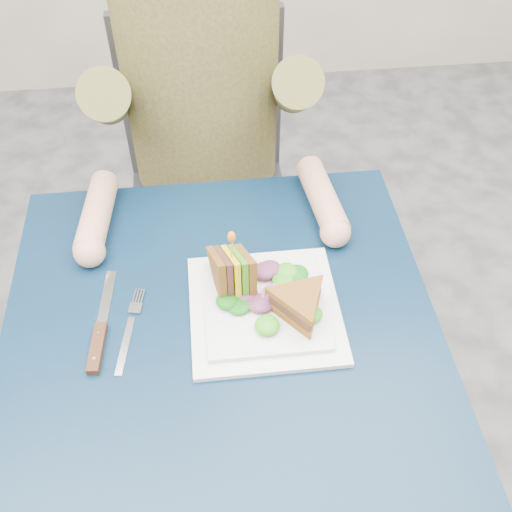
{
  "coord_description": "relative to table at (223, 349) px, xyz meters",
  "views": [
    {
      "loc": [
        -0.01,
        -0.61,
        1.57
      ],
      "look_at": [
        0.07,
        0.07,
        0.82
      ],
      "focal_mm": 42.0,
      "sensor_mm": 36.0,
      "label": 1
    }
  ],
  "objects": [
    {
      "name": "chair",
      "position": [
        0.0,
        0.66,
        -0.11
      ],
      "size": [
        0.42,
        0.4,
        0.93
      ],
      "color": "#47474C",
      "rests_on": "ground"
    },
    {
      "name": "fork",
      "position": [
        -0.16,
        -0.0,
        0.08
      ],
      "size": [
        0.05,
        0.18,
        0.01
      ],
      "color": "silver",
      "rests_on": "table"
    },
    {
      "name": "table",
      "position": [
        0.0,
        0.0,
        0.0
      ],
      "size": [
        0.75,
        0.75,
        0.73
      ],
      "color": "black",
      "rests_on": "ground"
    },
    {
      "name": "toothpick",
      "position": [
        0.03,
        0.06,
        0.2
      ],
      "size": [
        0.01,
        0.01,
        0.06
      ],
      "primitive_type": "cylinder",
      "rotation": [
        0.14,
        0.07,
        0.0
      ],
      "color": "tan",
      "rests_on": "sandwich_upright"
    },
    {
      "name": "sandwich_flat",
      "position": [
        0.13,
        -0.01,
        0.12
      ],
      "size": [
        0.17,
        0.17,
        0.05
      ],
      "color": "brown",
      "rests_on": "plate"
    },
    {
      "name": "diner",
      "position": [
        -0.0,
        0.54,
        0.26
      ],
      "size": [
        0.54,
        0.59,
        0.74
      ],
      "color": "brown",
      "rests_on": "chair"
    },
    {
      "name": "sandwich_upright",
      "position": [
        0.03,
        0.06,
        0.13
      ],
      "size": [
        0.09,
        0.14,
        0.14
      ],
      "color": "brown",
      "rests_on": "plate"
    },
    {
      "name": "ground",
      "position": [
        0.0,
        0.0,
        -0.65
      ],
      "size": [
        4.0,
        4.0,
        0.0
      ],
      "primitive_type": "plane",
      "color": "#4D4D4F",
      "rests_on": "ground"
    },
    {
      "name": "knife",
      "position": [
        -0.21,
        -0.01,
        0.09
      ],
      "size": [
        0.04,
        0.22,
        0.02
      ],
      "color": "silver",
      "rests_on": "table"
    },
    {
      "name": "plate",
      "position": [
        0.08,
        0.02,
        0.09
      ],
      "size": [
        0.26,
        0.26,
        0.02
      ],
      "color": "white",
      "rests_on": "table"
    },
    {
      "name": "toothpick_frill",
      "position": [
        0.03,
        0.06,
        0.23
      ],
      "size": [
        0.01,
        0.01,
        0.02
      ],
      "primitive_type": "ellipsoid",
      "color": "orange",
      "rests_on": "sandwich_upright"
    },
    {
      "name": "onion_ring",
      "position": [
        0.09,
        0.02,
        0.11
      ],
      "size": [
        0.04,
        0.04,
        0.02
      ],
      "primitive_type": "torus",
      "rotation": [
        0.44,
        0.0,
        0.0
      ],
      "color": "#9E4C7A",
      "rests_on": "plate"
    },
    {
      "name": "lettuce_spill",
      "position": [
        0.08,
        0.03,
        0.11
      ],
      "size": [
        0.15,
        0.13,
        0.02
      ],
      "primitive_type": null,
      "color": "#337A14",
      "rests_on": "plate"
    }
  ]
}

